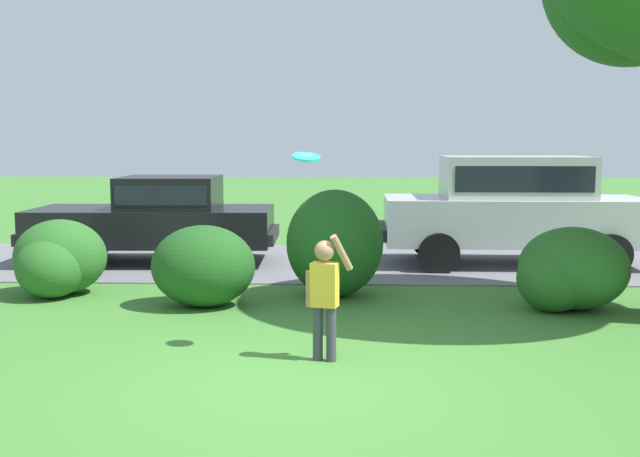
{
  "coord_description": "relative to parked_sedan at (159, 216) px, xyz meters",
  "views": [
    {
      "loc": [
        0.46,
        -6.67,
        2.18
      ],
      "look_at": [
        0.12,
        2.74,
        1.1
      ],
      "focal_mm": 42.77,
      "sensor_mm": 36.0,
      "label": 1
    }
  ],
  "objects": [
    {
      "name": "driveway_strip",
      "position": [
        2.91,
        0.23,
        -0.84
      ],
      "size": [
        28.0,
        4.4,
        0.02
      ],
      "primitive_type": "cube",
      "color": "slate",
      "rests_on": "ground"
    },
    {
      "name": "frisbee",
      "position": [
        2.95,
        -5.74,
        1.18
      ],
      "size": [
        0.29,
        0.28,
        0.12
      ],
      "color": "#1EB7B2"
    },
    {
      "name": "parked_suv",
      "position": [
        6.29,
        0.04,
        0.23
      ],
      "size": [
        4.72,
        2.15,
        1.92
      ],
      "color": "silver",
      "rests_on": "ground"
    },
    {
      "name": "ground_plane",
      "position": [
        2.91,
        -6.72,
        -0.85
      ],
      "size": [
        80.0,
        80.0,
        0.0
      ],
      "primitive_type": "plane",
      "color": "#3D752D"
    },
    {
      "name": "child_thrower",
      "position": [
        3.15,
        -5.98,
        -0.13
      ],
      "size": [
        0.47,
        0.22,
        1.29
      ],
      "color": "#383842",
      "rests_on": "ground"
    },
    {
      "name": "shrub_centre_left",
      "position": [
        1.47,
        -3.53,
        -0.31
      ],
      "size": [
        1.37,
        1.12,
        1.08
      ],
      "color": "#1E511C",
      "rests_on": "ground"
    },
    {
      "name": "shrub_centre_right",
      "position": [
        6.24,
        -3.53,
        -0.34
      ],
      "size": [
        1.47,
        1.4,
        1.07
      ],
      "color": "#286023",
      "rests_on": "ground"
    },
    {
      "name": "shrub_near_tree",
      "position": [
        -0.74,
        -2.88,
        -0.35
      ],
      "size": [
        1.31,
        1.32,
        1.08
      ],
      "color": "#286023",
      "rests_on": "ground"
    },
    {
      "name": "shrub_centre",
      "position": [
        3.19,
        -2.78,
        -0.09
      ],
      "size": [
        1.36,
        1.45,
        1.51
      ],
      "color": "#1E511C",
      "rests_on": "ground"
    },
    {
      "name": "parked_sedan",
      "position": [
        0.0,
        0.0,
        0.0
      ],
      "size": [
        4.46,
        2.21,
        1.56
      ],
      "color": "black",
      "rests_on": "ground"
    }
  ]
}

